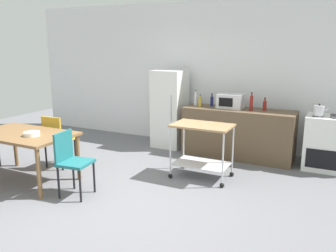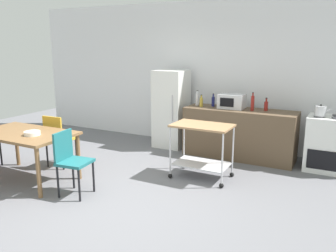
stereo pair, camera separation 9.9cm
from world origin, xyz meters
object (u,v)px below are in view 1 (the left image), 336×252
object	(u,v)px
bottle_vinegar	(251,103)
bottle_soy_sauce	(265,105)
bottle_wine	(212,101)
fruit_bowl	(32,134)
kettle	(319,110)
chair_mustard	(57,138)
chair_teal	(71,159)
kitchen_cart	(202,142)
refrigerator	(170,109)
bottle_sesame_oil	(196,99)
microwave	(231,101)
stove_oven	(324,142)
bottle_olive_oil	(200,102)
dining_table	(24,138)

from	to	relation	value
bottle_vinegar	bottle_soy_sauce	size ratio (longest dim) A/B	1.43
bottle_wine	bottle_vinegar	distance (m)	0.78
fruit_bowl	kettle	xyz separation A→B (m)	(3.65, 2.57, 0.22)
fruit_bowl	chair_mustard	bearing A→B (deg)	108.86
chair_teal	kitchen_cart	bearing A→B (deg)	-50.55
chair_mustard	bottle_vinegar	xyz separation A→B (m)	(2.79, 1.89, 0.52)
refrigerator	kettle	distance (m)	2.80
kitchen_cart	bottle_sesame_oil	bearing A→B (deg)	116.02
bottle_wine	bottle_vinegar	xyz separation A→B (m)	(0.77, -0.10, 0.04)
chair_teal	kettle	distance (m)	3.92
chair_teal	bottle_sesame_oil	bearing A→B (deg)	-21.07
chair_teal	microwave	distance (m)	3.11
stove_oven	bottle_sesame_oil	xyz separation A→B (m)	(-2.32, 0.05, 0.57)
bottle_sesame_oil	bottle_olive_oil	bearing A→B (deg)	-41.52
bottle_sesame_oil	kettle	xyz separation A→B (m)	(2.20, -0.14, -0.02)
fruit_bowl	stove_oven	bearing A→B (deg)	35.32
refrigerator	bottle_wine	world-z (taller)	refrigerator
bottle_sesame_oil	bottle_soy_sauce	distance (m)	1.30
chair_mustard	kitchen_cart	distance (m)	2.44
chair_mustard	microwave	xyz separation A→B (m)	(2.39, 1.96, 0.51)
dining_table	kitchen_cart	size ratio (longest dim) A/B	1.65
stove_oven	kettle	world-z (taller)	kettle
bottle_soy_sauce	chair_mustard	bearing A→B (deg)	-146.20
bottle_soy_sauce	kettle	distance (m)	0.91
dining_table	bottle_olive_oil	size ratio (longest dim) A/B	6.64
chair_mustard	bottle_sesame_oil	world-z (taller)	bottle_sesame_oil
bottle_olive_oil	kettle	size ratio (longest dim) A/B	0.94
microwave	bottle_vinegar	size ratio (longest dim) A/B	1.41
bottle_vinegar	bottle_soy_sauce	bearing A→B (deg)	28.94
dining_table	chair_teal	distance (m)	1.01
stove_oven	fruit_bowl	bearing A→B (deg)	-144.68
kitchen_cart	bottle_olive_oil	size ratio (longest dim) A/B	4.03
dining_table	bottle_wine	bearing A→B (deg)	52.96
refrigerator	bottle_sesame_oil	world-z (taller)	refrigerator
dining_table	fruit_bowl	distance (m)	0.28
chair_teal	bottle_vinegar	xyz separation A→B (m)	(1.79, 2.66, 0.52)
microwave	bottle_soy_sauce	bearing A→B (deg)	4.19
microwave	fruit_bowl	world-z (taller)	microwave
stove_oven	bottle_soy_sauce	bearing A→B (deg)	175.68
stove_oven	kettle	size ratio (longest dim) A/B	3.84
refrigerator	chair_mustard	bearing A→B (deg)	-119.04
chair_teal	bottle_sesame_oil	distance (m)	2.87
kitchen_cart	bottle_vinegar	size ratio (longest dim) A/B	2.79
bottle_olive_oil	microwave	world-z (taller)	microwave
bottle_sesame_oil	bottle_vinegar	world-z (taller)	bottle_vinegar
chair_mustard	refrigerator	size ratio (longest dim) A/B	0.57
kitchen_cart	bottle_wine	bearing A→B (deg)	103.79
bottle_wine	microwave	bearing A→B (deg)	-4.33
chair_mustard	dining_table	bearing A→B (deg)	87.11
chair_mustard	bottle_wine	bearing A→B (deg)	-138.59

